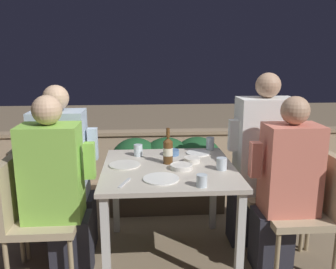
{
  "coord_description": "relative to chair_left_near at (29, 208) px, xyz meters",
  "views": [
    {
      "loc": [
        -0.18,
        -2.42,
        1.53
      ],
      "look_at": [
        0.0,
        0.07,
        0.94
      ],
      "focal_mm": 38.0,
      "sensor_mm": 36.0,
      "label": 1
    }
  ],
  "objects": [
    {
      "name": "dining_table",
      "position": [
        0.95,
        0.16,
        0.12
      ],
      "size": [
        0.94,
        0.96,
        0.72
      ],
      "color": "#BCB2A3",
      "rests_on": "ground_plane"
    },
    {
      "name": "bowl_0",
      "position": [
        1.13,
        0.25,
        0.24
      ],
      "size": [
        0.12,
        0.12,
        0.04
      ],
      "color": "silver",
      "rests_on": "dining_table"
    },
    {
      "name": "chair_right_far",
      "position": [
        1.89,
        0.36,
        0.0
      ],
      "size": [
        0.47,
        0.46,
        0.85
      ],
      "color": "tan",
      "rests_on": "ground_plane"
    },
    {
      "name": "person_white_polo",
      "position": [
        1.69,
        0.36,
        0.18
      ],
      "size": [
        0.5,
        0.26,
        1.37
      ],
      "color": "#282833",
      "rests_on": "ground_plane"
    },
    {
      "name": "glass_cup_2",
      "position": [
        1.32,
        0.06,
        0.26
      ],
      "size": [
        0.07,
        0.07,
        0.09
      ],
      "color": "silver",
      "rests_on": "dining_table"
    },
    {
      "name": "person_coral_top",
      "position": [
        1.74,
        -0.03,
        0.12
      ],
      "size": [
        0.47,
        0.26,
        1.24
      ],
      "color": "#282833",
      "rests_on": "ground_plane"
    },
    {
      "name": "parapet_wall",
      "position": [
        0.95,
        1.87,
        -0.2
      ],
      "size": [
        9.0,
        0.18,
        0.61
      ],
      "color": "tan",
      "rests_on": "ground_plane"
    },
    {
      "name": "planter_hedge",
      "position": [
        1.0,
        1.03,
        -0.11
      ],
      "size": [
        1.09,
        0.47,
        0.72
      ],
      "color": "brown",
      "rests_on": "ground_plane"
    },
    {
      "name": "glass_cup_1",
      "position": [
        0.73,
        0.45,
        0.26
      ],
      "size": [
        0.07,
        0.07,
        0.09
      ],
      "color": "silver",
      "rests_on": "dining_table"
    },
    {
      "name": "bowl_1",
      "position": [
        1.0,
        0.45,
        0.24
      ],
      "size": [
        0.12,
        0.12,
        0.04
      ],
      "color": "#4C709E",
      "rests_on": "dining_table"
    },
    {
      "name": "plate_2",
      "position": [
        0.64,
        0.21,
        0.22
      ],
      "size": [
        0.23,
        0.23,
        0.01
      ],
      "color": "silver",
      "rests_on": "dining_table"
    },
    {
      "name": "person_blue_shirt",
      "position": [
        0.17,
        0.36,
        0.14
      ],
      "size": [
        0.48,
        0.26,
        1.29
      ],
      "color": "#282833",
      "rests_on": "ground_plane"
    },
    {
      "name": "bowl_2",
      "position": [
        1.04,
        0.1,
        0.23
      ],
      "size": [
        0.16,
        0.16,
        0.03
      ],
      "color": "silver",
      "rests_on": "dining_table"
    },
    {
      "name": "plate_0",
      "position": [
        1.22,
        0.48,
        0.22
      ],
      "size": [
        0.2,
        0.2,
        0.01
      ],
      "color": "white",
      "rests_on": "dining_table"
    },
    {
      "name": "chair_left_near",
      "position": [
        0.0,
        0.0,
        0.0
      ],
      "size": [
        0.47,
        0.46,
        0.85
      ],
      "color": "tan",
      "rests_on": "ground_plane"
    },
    {
      "name": "chair_right_near",
      "position": [
        1.94,
        -0.03,
        0.0
      ],
      "size": [
        0.47,
        0.46,
        0.85
      ],
      "color": "tan",
      "rests_on": "ground_plane"
    },
    {
      "name": "glass_cup_3",
      "position": [
        1.33,
        0.58,
        0.27
      ],
      "size": [
        0.07,
        0.07,
        0.11
      ],
      "color": "silver",
      "rests_on": "dining_table"
    },
    {
      "name": "chair_left_far",
      "position": [
        -0.03,
        0.36,
        0.0
      ],
      "size": [
        0.47,
        0.46,
        0.85
      ],
      "color": "tan",
      "rests_on": "ground_plane"
    },
    {
      "name": "plate_1",
      "position": [
        0.88,
        -0.1,
        0.22
      ],
      "size": [
        0.23,
        0.23,
        0.01
      ],
      "color": "white",
      "rests_on": "dining_table"
    },
    {
      "name": "ground_plane",
      "position": [
        0.95,
        0.16,
        -0.51
      ],
      "size": [
        16.0,
        16.0,
        0.0
      ],
      "primitive_type": "plane",
      "color": "#847056"
    },
    {
      "name": "glass_cup_0",
      "position": [
        1.12,
        -0.24,
        0.25
      ],
      "size": [
        0.07,
        0.07,
        0.08
      ],
      "color": "silver",
      "rests_on": "dining_table"
    },
    {
      "name": "fork_0",
      "position": [
        0.65,
        -0.15,
        0.22
      ],
      "size": [
        0.08,
        0.17,
        0.01
      ],
      "color": "silver",
      "rests_on": "dining_table"
    },
    {
      "name": "potted_plant",
      "position": [
        -0.25,
        0.83,
        -0.09
      ],
      "size": [
        0.35,
        0.35,
        0.67
      ],
      "color": "brown",
      "rests_on": "ground_plane"
    },
    {
      "name": "person_green_blouse",
      "position": [
        0.2,
        -0.0,
        0.13
      ],
      "size": [
        0.47,
        0.26,
        1.26
      ],
      "color": "#282833",
      "rests_on": "ground_plane"
    },
    {
      "name": "beer_bottle",
      "position": [
        0.95,
        0.24,
        0.32
      ],
      "size": [
        0.07,
        0.07,
        0.27
      ],
      "color": "brown",
      "rests_on": "dining_table"
    }
  ]
}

